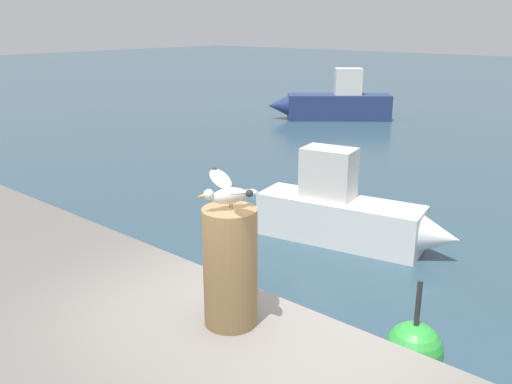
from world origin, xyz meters
TOP-DOWN VIEW (x-y plane):
  - mooring_post at (-0.23, -0.47)m, footprint 0.35×0.35m
  - seagull at (-0.23, -0.48)m, footprint 0.56×0.38m
  - boat_navy at (-9.52, 14.85)m, footprint 4.19×3.75m
  - boat_white at (-2.43, 4.77)m, footprint 3.43×1.40m
  - channel_buoy at (0.15, 1.65)m, footprint 0.56×0.56m

SIDE VIEW (x-z plane):
  - channel_buoy at x=0.15m, z-range -0.19..1.14m
  - boat_white at x=-2.43m, z-range -0.29..1.31m
  - boat_navy at x=-9.52m, z-range -0.37..1.55m
  - mooring_post at x=-0.23m, z-range 1.71..2.50m
  - seagull at x=-0.23m, z-range 2.51..2.71m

